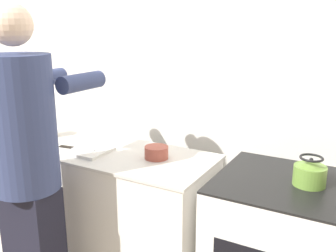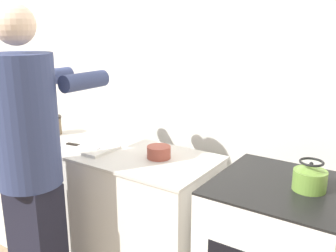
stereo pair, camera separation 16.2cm
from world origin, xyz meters
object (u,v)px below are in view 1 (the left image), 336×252
Objects in this scene: knife at (76,148)px; canister_jar at (42,128)px; person at (28,165)px; cutting_board at (83,149)px; kettle at (310,173)px; bowl_prep at (156,152)px.

canister_jar is (-0.43, 0.12, 0.05)m from knife.
person is 5.16× the size of cutting_board.
cutting_board is 0.47m from canister_jar.
kettle is 1.12× the size of bowl_prep.
bowl_prep is (0.48, 0.11, 0.03)m from cutting_board.
cutting_board is 0.05m from knife.
cutting_board is 1.37m from kettle.
knife is at bearing -135.48° from cutting_board.
person reaches higher than knife.
cutting_board is 2.42× the size of bowl_prep.
bowl_prep is at bearing -177.81° from kettle.
canister_jar reaches higher than knife.
cutting_board is 2.16× the size of kettle.
canister_jar is (-0.46, 0.09, 0.06)m from cutting_board.
knife is 0.53m from bowl_prep.
knife is 1.77× the size of bowl_prep.
person is 13.24× the size of canister_jar.
bowl_prep reaches higher than knife.
canister_jar is at bearing -178.33° from kettle.
cutting_board is at bearing 36.33° from knife.
kettle is 0.88m from bowl_prep.
person is 0.73m from bowl_prep.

